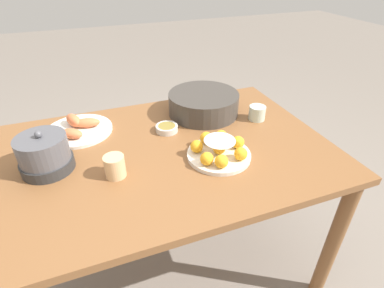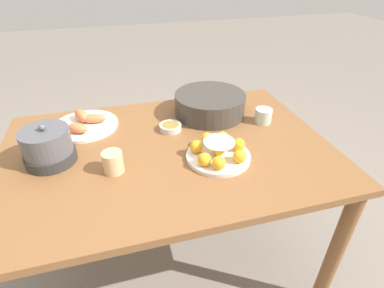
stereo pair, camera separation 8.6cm
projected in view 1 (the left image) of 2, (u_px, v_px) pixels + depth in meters
name	position (u px, v px, depth m)	size (l,w,h in m)	color
ground_plane	(173.00, 262.00, 1.58)	(12.00, 12.00, 0.00)	slate
dining_table	(167.00, 168.00, 1.24)	(1.29, 0.87, 0.73)	brown
cake_plate	(219.00, 150.00, 1.12)	(0.24, 0.24, 0.08)	silver
serving_bowl	(204.00, 103.00, 1.41)	(0.33, 0.33, 0.10)	#3D3833
sauce_bowl	(167.00, 128.00, 1.29)	(0.10, 0.10, 0.03)	beige
seafood_platter	(78.00, 128.00, 1.28)	(0.28, 0.28, 0.06)	silver
cup_near	(115.00, 166.00, 1.02)	(0.07, 0.07, 0.08)	#DBB27F
cup_far	(257.00, 113.00, 1.37)	(0.08, 0.08, 0.06)	beige
warming_pot	(44.00, 154.00, 1.04)	(0.18, 0.18, 0.16)	#2D2D2D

